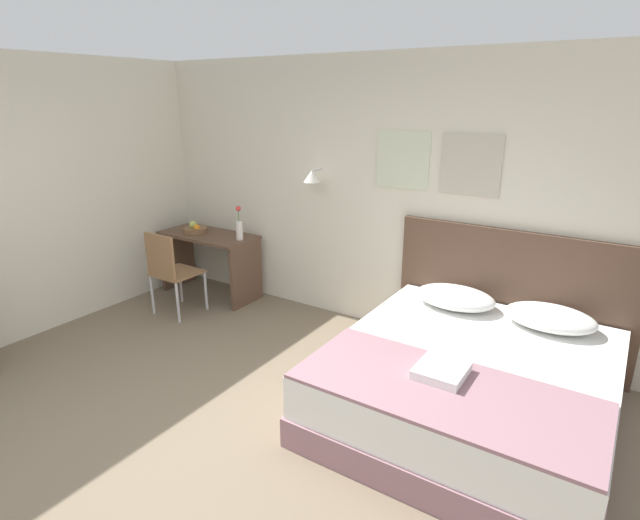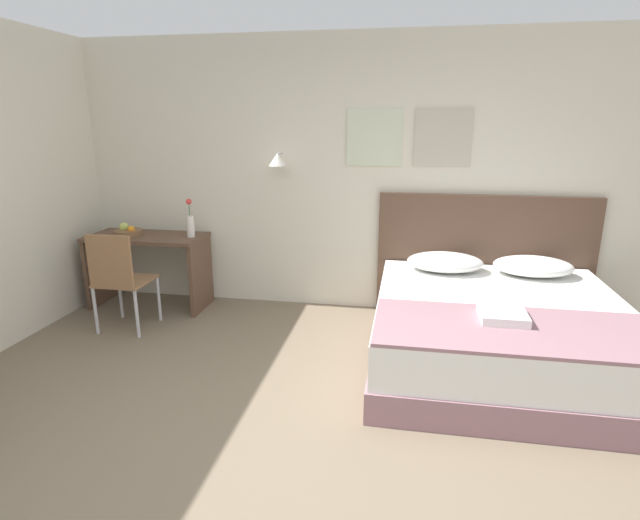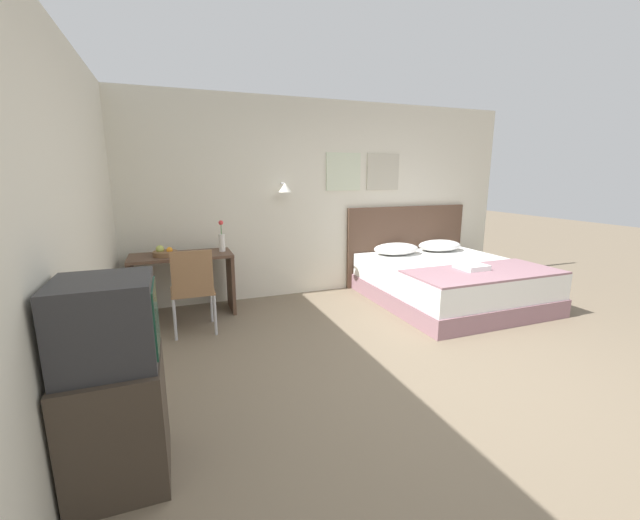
% 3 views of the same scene
% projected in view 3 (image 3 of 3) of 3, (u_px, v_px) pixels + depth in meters
% --- Properties ---
extents(ground_plane, '(24.00, 24.00, 0.00)m').
position_uv_depth(ground_plane, '(431.00, 375.00, 3.32)').
color(ground_plane, '#756651').
extents(wall_back, '(5.97, 0.31, 2.65)m').
position_uv_depth(wall_back, '(320.00, 199.00, 5.48)').
color(wall_back, beige).
rests_on(wall_back, ground_plane).
extents(wall_left, '(0.06, 5.65, 2.65)m').
position_uv_depth(wall_left, '(34.00, 244.00, 1.96)').
color(wall_left, beige).
rests_on(wall_left, ground_plane).
extents(bed, '(1.89, 2.04, 0.53)m').
position_uv_depth(bed, '(449.00, 282.00, 5.19)').
color(bed, gray).
rests_on(bed, ground_plane).
extents(headboard, '(2.01, 0.06, 1.19)m').
position_uv_depth(headboard, '(406.00, 245.00, 6.08)').
color(headboard, brown).
rests_on(headboard, ground_plane).
extents(pillow_left, '(0.68, 0.47, 0.16)m').
position_uv_depth(pillow_left, '(396.00, 249.00, 5.66)').
color(pillow_left, white).
rests_on(pillow_left, bed).
extents(pillow_right, '(0.68, 0.47, 0.16)m').
position_uv_depth(pillow_right, '(440.00, 245.00, 5.92)').
color(pillow_right, white).
rests_on(pillow_right, bed).
extents(throw_blanket, '(1.84, 0.81, 0.02)m').
position_uv_depth(throw_blanket, '(484.00, 272.00, 4.60)').
color(throw_blanket, gray).
rests_on(throw_blanket, bed).
extents(folded_towel_near_foot, '(0.30, 0.32, 0.06)m').
position_uv_depth(folded_towel_near_foot, '(471.00, 266.00, 4.69)').
color(folded_towel_near_foot, white).
rests_on(folded_towel_near_foot, throw_blanket).
extents(desk, '(1.16, 0.54, 0.75)m').
position_uv_depth(desk, '(183.00, 273.00, 4.65)').
color(desk, brown).
rests_on(desk, ground_plane).
extents(desk_chair, '(0.44, 0.44, 0.92)m').
position_uv_depth(desk_chair, '(193.00, 285.00, 4.06)').
color(desk_chair, '#8E6642').
rests_on(desk_chair, ground_plane).
extents(fruit_bowl, '(0.27, 0.27, 0.12)m').
position_uv_depth(fruit_bowl, '(165.00, 253.00, 4.50)').
color(fruit_bowl, brown).
rests_on(fruit_bowl, desk).
extents(flower_vase, '(0.08, 0.08, 0.38)m').
position_uv_depth(flower_vase, '(222.00, 240.00, 4.75)').
color(flower_vase, silver).
rests_on(flower_vase, desk).
extents(tv_stand, '(0.49, 0.55, 0.69)m').
position_uv_depth(tv_stand, '(118.00, 422.00, 2.14)').
color(tv_stand, '#3D3328').
rests_on(tv_stand, ground_plane).
extents(television, '(0.48, 0.46, 0.46)m').
position_uv_depth(television, '(106.00, 322.00, 2.02)').
color(television, '#2D2D30').
rests_on(television, tv_stand).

